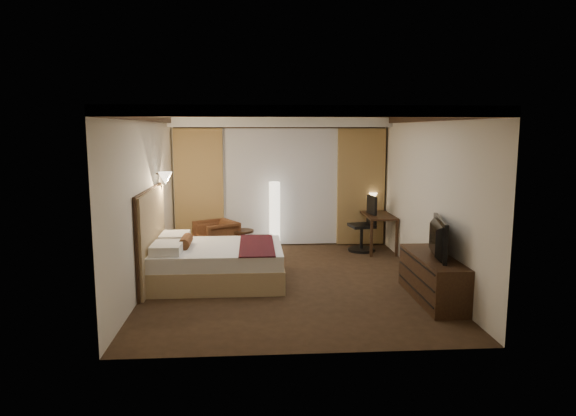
{
  "coord_description": "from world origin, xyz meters",
  "views": [
    {
      "loc": [
        -0.58,
        -8.08,
        2.45
      ],
      "look_at": [
        0.0,
        0.4,
        1.15
      ],
      "focal_mm": 32.0,
      "sensor_mm": 36.0,
      "label": 1
    }
  ],
  "objects": [
    {
      "name": "right_wall",
      "position": [
        2.25,
        0.0,
        1.35
      ],
      "size": [
        0.02,
        5.5,
        2.7
      ],
      "primitive_type": "cube",
      "color": "silver",
      "rests_on": "floor"
    },
    {
      "name": "back_wall",
      "position": [
        0.0,
        2.75,
        1.35
      ],
      "size": [
        4.5,
        0.02,
        2.7
      ],
      "primitive_type": "cube",
      "color": "silver",
      "rests_on": "floor"
    },
    {
      "name": "office_chair",
      "position": [
        1.61,
        2.02,
        0.57
      ],
      "size": [
        0.63,
        0.63,
        1.13
      ],
      "primitive_type": null,
      "rotation": [
        0.0,
        0.0,
        0.17
      ],
      "color": "black",
      "rests_on": "floor"
    },
    {
      "name": "soffit",
      "position": [
        0.0,
        2.5,
        2.6
      ],
      "size": [
        4.5,
        0.5,
        0.2
      ],
      "primitive_type": "cube",
      "color": "white",
      "rests_on": "ceiling"
    },
    {
      "name": "floor_lamp",
      "position": [
        -0.14,
        2.38,
        0.7
      ],
      "size": [
        0.3,
        0.3,
        1.41
      ],
      "primitive_type": null,
      "color": "white",
      "rests_on": "floor"
    },
    {
      "name": "dresser",
      "position": [
        2.0,
        -1.05,
        0.32
      ],
      "size": [
        0.5,
        1.67,
        0.65
      ],
      "primitive_type": null,
      "color": "black",
      "rests_on": "floor"
    },
    {
      "name": "crown_molding",
      "position": [
        0.0,
        0.0,
        2.64
      ],
      "size": [
        4.5,
        5.5,
        0.12
      ],
      "primitive_type": null,
      "color": "black",
      "rests_on": "ceiling"
    },
    {
      "name": "left_wall",
      "position": [
        -2.25,
        0.0,
        1.35
      ],
      "size": [
        0.02,
        5.5,
        2.7
      ],
      "primitive_type": "cube",
      "color": "silver",
      "rests_on": "floor"
    },
    {
      "name": "ceiling",
      "position": [
        0.0,
        0.0,
        2.7
      ],
      "size": [
        4.5,
        5.5,
        0.01
      ],
      "primitive_type": "cube",
      "color": "white",
      "rests_on": "back_wall"
    },
    {
      "name": "armchair",
      "position": [
        -1.32,
        1.94,
        0.37
      ],
      "size": [
        0.95,
        0.96,
        0.74
      ],
      "primitive_type": "imported",
      "rotation": [
        0.0,
        0.0,
        -1.05
      ],
      "color": "#462C15",
      "rests_on": "floor"
    },
    {
      "name": "desk_lamp",
      "position": [
        1.95,
        2.51,
        0.92
      ],
      "size": [
        0.18,
        0.18,
        0.34
      ],
      "primitive_type": null,
      "color": "#FFD899",
      "rests_on": "desk"
    },
    {
      "name": "side_table",
      "position": [
        -0.8,
        1.9,
        0.24
      ],
      "size": [
        0.44,
        0.44,
        0.49
      ],
      "primitive_type": null,
      "color": "black",
      "rests_on": "floor"
    },
    {
      "name": "bed",
      "position": [
        -1.15,
        0.05,
        0.3
      ],
      "size": [
        2.07,
        1.62,
        0.61
      ],
      "primitive_type": null,
      "color": "white",
      "rests_on": "floor"
    },
    {
      "name": "television",
      "position": [
        1.97,
        -1.05,
        0.95
      ],
      "size": [
        0.8,
        1.15,
        0.14
      ],
      "primitive_type": "imported",
      "rotation": [
        0.0,
        0.0,
        1.36
      ],
      "color": "black",
      "rests_on": "dresser"
    },
    {
      "name": "curtain_right_drape",
      "position": [
        1.7,
        2.61,
        1.25
      ],
      "size": [
        1.0,
        0.14,
        2.45
      ],
      "primitive_type": "cube",
      "color": "#A17949",
      "rests_on": "back_wall"
    },
    {
      "name": "floor",
      "position": [
        0.0,
        0.0,
        0.0
      ],
      "size": [
        4.5,
        5.5,
        0.01
      ],
      "primitive_type": "cube",
      "color": "#312013",
      "rests_on": "ground"
    },
    {
      "name": "wall_sconce",
      "position": [
        -2.09,
        0.86,
        1.62
      ],
      "size": [
        0.24,
        0.24,
        0.24
      ],
      "primitive_type": null,
      "color": "white",
      "rests_on": "left_wall"
    },
    {
      "name": "curtain_sheer",
      "position": [
        0.0,
        2.67,
        1.25
      ],
      "size": [
        2.48,
        0.04,
        2.45
      ],
      "primitive_type": "cube",
      "color": "silver",
      "rests_on": "back_wall"
    },
    {
      "name": "desk",
      "position": [
        1.95,
        2.07,
        0.38
      ],
      "size": [
        0.55,
        1.19,
        0.75
      ],
      "primitive_type": null,
      "color": "black",
      "rests_on": "floor"
    },
    {
      "name": "headboard",
      "position": [
        -2.2,
        0.05,
        0.75
      ],
      "size": [
        0.12,
        1.92,
        1.5
      ],
      "primitive_type": null,
      "color": "tan",
      "rests_on": "floor"
    },
    {
      "name": "curtain_left_drape",
      "position": [
        -1.7,
        2.61,
        1.25
      ],
      "size": [
        1.0,
        0.14,
        2.45
      ],
      "primitive_type": "cube",
      "color": "#A17949",
      "rests_on": "back_wall"
    }
  ]
}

